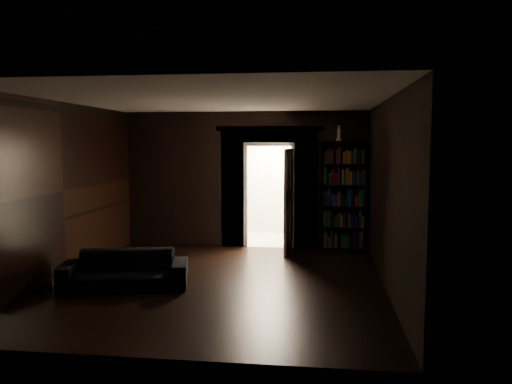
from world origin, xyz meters
TOP-DOWN VIEW (x-y plane):
  - ground at (0.00, 0.00)m, footprint 5.50×5.50m
  - room_walls at (-0.01, 1.07)m, footprint 5.02×5.61m
  - kitchen_alcove at (0.50, 3.87)m, footprint 2.20×1.80m
  - sofa at (-1.35, -0.40)m, footprint 1.98×1.17m
  - bookshelf at (2.00, 2.59)m, footprint 0.91×0.34m
  - refrigerator at (1.10, 4.11)m, footprint 0.80×0.75m
  - door at (0.93, 2.31)m, footprint 0.13×0.85m
  - figurine at (1.89, 2.59)m, footprint 0.12×0.12m
  - bottles at (1.12, 4.06)m, footprint 0.63×0.26m

SIDE VIEW (x-z plane):
  - ground at x=0.00m, z-range 0.00..0.00m
  - sofa at x=-1.35m, z-range 0.00..0.71m
  - refrigerator at x=1.10m, z-range 0.00..1.65m
  - door at x=0.93m, z-range 0.00..2.05m
  - bookshelf at x=2.00m, z-range 0.00..2.20m
  - kitchen_alcove at x=0.50m, z-range -0.09..2.51m
  - room_walls at x=-0.01m, z-range 0.26..3.10m
  - bottles at x=1.12m, z-range 1.65..1.91m
  - figurine at x=1.89m, z-range 2.20..2.50m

